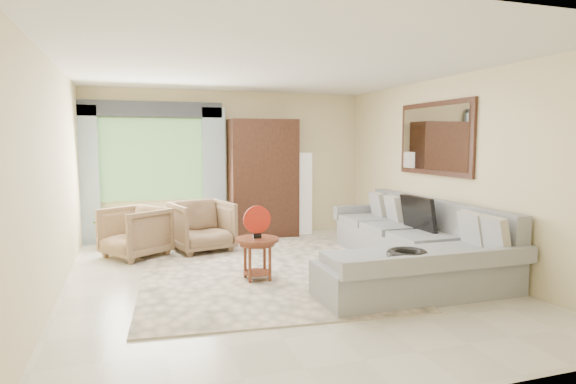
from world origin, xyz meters
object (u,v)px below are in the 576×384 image
object	(u,v)px
coffee_table	(257,258)
armchair_right	(202,226)
armoire	(263,178)
tv_screen	(418,213)
potted_plant	(111,229)
sectional_sofa	(411,250)
armchair_left	(135,232)
floor_lamp	(304,193)

from	to	relation	value
coffee_table	armchair_right	world-z (taller)	armchair_right
coffee_table	armoire	size ratio (longest dim) A/B	0.25
tv_screen	potted_plant	size ratio (longest dim) A/B	1.28
sectional_sofa	armchair_left	size ratio (longest dim) A/B	4.21
coffee_table	armchair_right	size ratio (longest dim) A/B	0.62
coffee_table	potted_plant	distance (m)	3.14
armchair_right	armoire	bearing A→B (deg)	21.71
tv_screen	coffee_table	distance (m)	2.35
armchair_right	potted_plant	distance (m)	1.56
tv_screen	armchair_left	xyz separation A→B (m)	(-3.72, 1.68, -0.35)
floor_lamp	potted_plant	bearing A→B (deg)	-176.83
coffee_table	potted_plant	bearing A→B (deg)	124.61
coffee_table	armchair_left	xyz separation A→B (m)	(-1.42, 1.75, 0.09)
tv_screen	armchair_right	bearing A→B (deg)	147.27
sectional_sofa	tv_screen	bearing A→B (deg)	44.16
tv_screen	armchair_left	world-z (taller)	tv_screen
armoire	coffee_table	bearing A→B (deg)	-106.57
coffee_table	floor_lamp	bearing A→B (deg)	59.88
tv_screen	armchair_left	size ratio (longest dim) A/B	0.90
sectional_sofa	armoire	xyz separation A→B (m)	(-1.23, 2.90, 0.77)
armchair_left	armoire	size ratio (longest dim) A/B	0.39
coffee_table	potted_plant	size ratio (longest dim) A/B	0.92
coffee_table	armoire	xyz separation A→B (m)	(0.81, 2.71, 0.77)
potted_plant	floor_lamp	world-z (taller)	floor_lamp
armchair_right	potted_plant	bearing A→B (deg)	136.68
tv_screen	armchair_right	world-z (taller)	tv_screen
tv_screen	floor_lamp	xyz separation A→B (m)	(-0.70, 2.70, 0.03)
armchair_right	floor_lamp	distance (m)	2.26
potted_plant	floor_lamp	bearing A→B (deg)	3.17
tv_screen	floor_lamp	size ratio (longest dim) A/B	0.49
coffee_table	armchair_right	distance (m)	1.87
armoire	floor_lamp	world-z (taller)	armoire
coffee_table	armchair_left	size ratio (longest dim) A/B	0.65
armchair_left	potted_plant	distance (m)	0.91
armchair_right	armoire	size ratio (longest dim) A/B	0.41
potted_plant	tv_screen	bearing A→B (deg)	-31.56
armchair_right	potted_plant	size ratio (longest dim) A/B	1.50
armchair_left	armchair_right	world-z (taller)	armchair_right
tv_screen	armoire	bearing A→B (deg)	119.62
armoire	floor_lamp	distance (m)	0.86
armoire	tv_screen	bearing A→B (deg)	-60.38
armchair_left	floor_lamp	distance (m)	3.21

